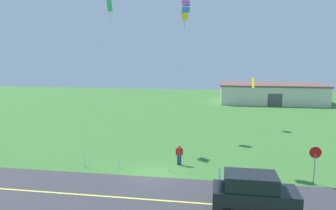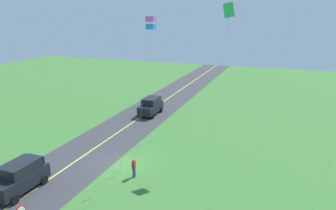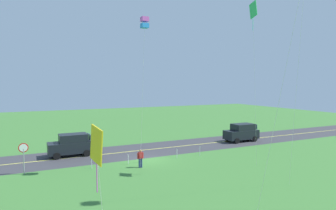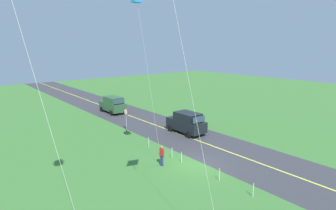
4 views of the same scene
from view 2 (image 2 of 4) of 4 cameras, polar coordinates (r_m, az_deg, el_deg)
ground_plane at (r=28.06m, az=-9.00°, el=-10.89°), size 120.00×120.00×0.10m
asphalt_road at (r=30.07m, az=-15.75°, el=-9.30°), size 120.00×7.00×0.00m
road_centre_stripe at (r=30.06m, az=-15.75°, el=-9.30°), size 120.00×0.16×0.00m
car_suv_foreground at (r=25.87m, az=-25.85°, el=-11.89°), size 4.40×2.12×2.24m
car_parked_west_far at (r=40.88m, az=-3.21°, el=-0.17°), size 4.40×2.12×2.24m
person_adult_near at (r=25.47m, az=-6.35°, el=-11.43°), size 0.58×0.22×1.60m
kite_red_low at (r=21.61m, az=-3.21°, el=14.87°), size 0.56×2.09×12.61m
kite_green_far at (r=27.81m, az=11.14°, el=16.28°), size 2.35×2.21×13.81m
fence_post_0 at (r=32.05m, az=-3.05°, el=-6.18°), size 0.05×0.05×0.90m
fence_post_1 at (r=29.83m, az=-5.12°, el=-7.98°), size 0.05×0.05×0.90m
fence_post_2 at (r=26.76m, az=-8.77°, el=-11.09°), size 0.05×0.05×0.90m
fence_post_3 at (r=25.87m, az=-10.06°, el=-12.16°), size 0.05×0.05×0.90m
fence_post_4 at (r=23.48m, az=-14.30°, el=-15.59°), size 0.05×0.05×0.90m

